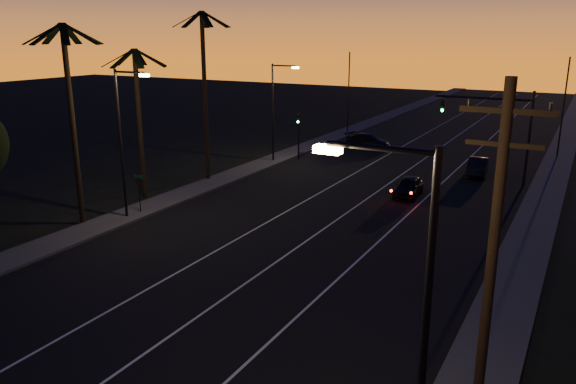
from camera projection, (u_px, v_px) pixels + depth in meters
The scene contains 21 objects.
road at pixel (355, 202), 37.90m from camera, with size 20.00×170.00×0.01m, color black.
sidewalk_left at pixel (219, 181), 43.03m from camera, with size 2.40×170.00×0.16m, color #363734.
sidewalk_right at pixel (534, 227), 32.73m from camera, with size 2.40×170.00×0.16m, color #363734.
lane_stripe_left at pixel (315, 195), 39.28m from camera, with size 0.12×160.00×0.01m, color silver.
lane_stripe_mid at pixel (362, 202), 37.67m from camera, with size 0.12×160.00×0.01m, color silver.
lane_stripe_right at pixel (413, 210), 36.06m from camera, with size 0.12×160.00×0.01m, color silver.
palm_near at pixel (71, 105), 31.62m from camera, with size 4.25×4.16×11.53m.
palm_mid at pixel (138, 107), 37.19m from camera, with size 4.25×4.16×10.03m.
palm_far at pixel (204, 80), 41.43m from camera, with size 4.25×4.16×12.53m.
streetlight_left_near at pixel (124, 133), 32.92m from camera, with size 2.55×0.26×9.00m.
streetlight_left_far at pixel (276, 105), 48.20m from camera, with size 2.55×0.26×8.50m.
streetlight_right_near at pixel (411, 325), 11.25m from camera, with size 2.55×0.26×9.00m.
street_sign at pixel (139, 189), 34.81m from camera, with size 0.70×0.06×2.60m.
utility_pole at pixel (491, 264), 14.22m from camera, with size 2.20×0.28×10.00m.
signal_mast at pixel (497, 119), 41.77m from camera, with size 7.10×0.41×7.00m.
signal_post at pixel (299, 127), 49.92m from camera, with size 0.28×0.37×4.20m.
far_pole_left at pixel (349, 93), 62.87m from camera, with size 0.14×0.14×9.00m, color black.
far_pole_right at pixel (563, 108), 50.22m from camera, with size 0.14×0.14×9.00m, color black.
lead_car at pixel (409, 187), 39.07m from camera, with size 1.85×4.45×1.33m.
right_car at pixel (477, 167), 44.76m from camera, with size 1.89×4.33×1.39m.
cross_car at pixel (368, 141), 55.64m from camera, with size 4.91×2.78×1.34m.
Camera 1 is at (13.36, -4.05, 10.95)m, focal length 35.00 mm.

